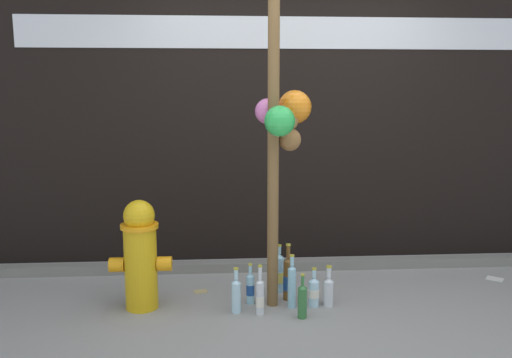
# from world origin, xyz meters

# --- Properties ---
(ground_plane) EXTENTS (14.00, 14.00, 0.00)m
(ground_plane) POSITION_xyz_m (0.00, 0.00, 0.00)
(ground_plane) COLOR gray
(building_wall) EXTENTS (10.00, 0.21, 3.92)m
(building_wall) POSITION_xyz_m (0.00, 1.65, 1.96)
(building_wall) COLOR black
(building_wall) RESTS_ON ground_plane
(curb_strip) EXTENTS (8.00, 0.12, 0.08)m
(curb_strip) POSITION_xyz_m (0.00, 1.22, 0.04)
(curb_strip) COLOR slate
(curb_strip) RESTS_ON ground_plane
(memorial_post) EXTENTS (0.61, 0.49, 2.65)m
(memorial_post) POSITION_xyz_m (-0.18, 0.48, 1.57)
(memorial_post) COLOR brown
(memorial_post) RESTS_ON ground_plane
(fire_hydrant) EXTENTS (0.44, 0.27, 0.79)m
(fire_hydrant) POSITION_xyz_m (-1.17, 0.47, 0.40)
(fire_hydrant) COLOR gold
(fire_hydrant) RESTS_ON ground_plane
(bottle_0) EXTENTS (0.06, 0.06, 0.40)m
(bottle_0) POSITION_xyz_m (-0.09, 0.40, 0.17)
(bottle_0) COLOR #93CCE0
(bottle_0) RESTS_ON ground_plane
(bottle_1) EXTENTS (0.06, 0.06, 0.30)m
(bottle_1) POSITION_xyz_m (-0.39, 0.49, 0.12)
(bottle_1) COLOR #93CCE0
(bottle_1) RESTS_ON ground_plane
(bottle_2) EXTENTS (0.08, 0.08, 0.38)m
(bottle_2) POSITION_xyz_m (-0.15, 0.71, 0.15)
(bottle_2) COLOR #93CCE0
(bottle_2) RESTS_ON ground_plane
(bottle_3) EXTENTS (0.07, 0.07, 0.30)m
(bottle_3) POSITION_xyz_m (0.18, 0.41, 0.12)
(bottle_3) COLOR silver
(bottle_3) RESTS_ON ground_plane
(bottle_4) EXTENTS (0.07, 0.07, 0.43)m
(bottle_4) POSITION_xyz_m (-0.10, 0.55, 0.16)
(bottle_4) COLOR brown
(bottle_4) RESTS_ON ground_plane
(bottle_5) EXTENTS (0.06, 0.06, 0.32)m
(bottle_5) POSITION_xyz_m (-0.04, 0.22, 0.13)
(bottle_5) COLOR #337038
(bottle_5) RESTS_ON ground_plane
(bottle_6) EXTENTS (0.07, 0.07, 0.33)m
(bottle_6) POSITION_xyz_m (-0.50, 0.34, 0.13)
(bottle_6) COLOR #B2DBEA
(bottle_6) RESTS_ON ground_plane
(bottle_7) EXTENTS (0.08, 0.08, 0.29)m
(bottle_7) POSITION_xyz_m (0.07, 0.41, 0.11)
(bottle_7) COLOR #B2DBEA
(bottle_7) RESTS_ON ground_plane
(bottle_8) EXTENTS (0.06, 0.06, 0.36)m
(bottle_8) POSITION_xyz_m (-0.33, 0.30, 0.13)
(bottle_8) COLOR silver
(bottle_8) RESTS_ON ground_plane
(litter_0) EXTENTS (0.17, 0.16, 0.01)m
(litter_0) POSITION_xyz_m (1.67, 0.86, 0.00)
(litter_0) COLOR silver
(litter_0) RESTS_ON ground_plane
(litter_1) EXTENTS (0.12, 0.11, 0.01)m
(litter_1) POSITION_xyz_m (-0.76, 0.75, 0.00)
(litter_1) COLOR tan
(litter_1) RESTS_ON ground_plane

